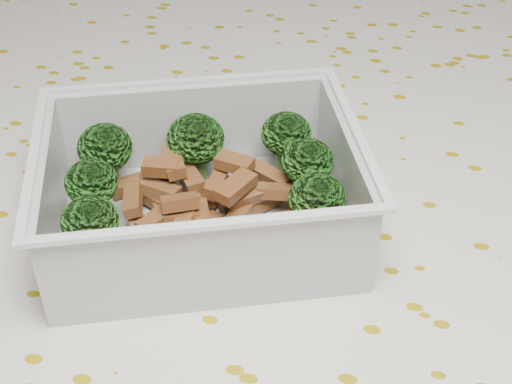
# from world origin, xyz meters

# --- Properties ---
(dining_table) EXTENTS (1.40, 0.90, 0.75)m
(dining_table) POSITION_xyz_m (0.00, 0.00, 0.67)
(dining_table) COLOR brown
(dining_table) RESTS_ON ground
(tablecloth) EXTENTS (1.46, 0.96, 0.19)m
(tablecloth) POSITION_xyz_m (0.00, 0.00, 0.72)
(tablecloth) COLOR silver
(tablecloth) RESTS_ON dining_table
(lunch_container) EXTENTS (0.23, 0.20, 0.07)m
(lunch_container) POSITION_xyz_m (-0.03, -0.02, 0.78)
(lunch_container) COLOR silver
(lunch_container) RESTS_ON tablecloth
(broccoli_florets) EXTENTS (0.17, 0.14, 0.05)m
(broccoli_florets) POSITION_xyz_m (-0.03, -0.01, 0.79)
(broccoli_florets) COLOR #608C3F
(broccoli_florets) RESTS_ON lunch_container
(meat_pile) EXTENTS (0.13, 0.07, 0.03)m
(meat_pile) POSITION_xyz_m (-0.04, -0.01, 0.77)
(meat_pile) COLOR brown
(meat_pile) RESTS_ON lunch_container
(sausage) EXTENTS (0.15, 0.09, 0.02)m
(sausage) POSITION_xyz_m (-0.01, -0.06, 0.78)
(sausage) COLOR red
(sausage) RESTS_ON lunch_container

